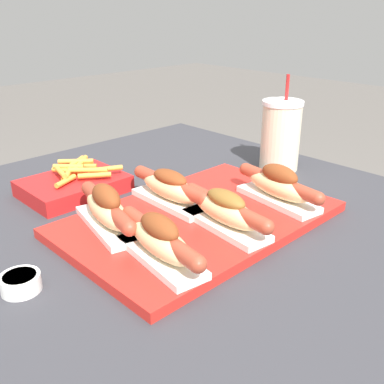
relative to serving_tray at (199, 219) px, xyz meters
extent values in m
cube|color=#333338|center=(-0.05, 0.06, -0.37)|extent=(1.08, 1.05, 0.72)
cube|color=red|center=(0.00, 0.00, 0.00)|extent=(0.50, 0.33, 0.02)
cube|color=white|center=(-0.16, -0.07, 0.02)|extent=(0.08, 0.19, 0.01)
ellipsoid|color=#E5C184|center=(-0.16, -0.07, 0.04)|extent=(0.07, 0.16, 0.04)
cylinder|color=#9E3D28|center=(-0.16, -0.07, 0.05)|extent=(0.05, 0.20, 0.03)
sphere|color=#9E3D28|center=(-0.17, -0.17, 0.05)|extent=(0.03, 0.03, 0.03)
sphere|color=#9E3D28|center=(-0.14, 0.02, 0.05)|extent=(0.03, 0.03, 0.03)
ellipsoid|color=brown|center=(-0.16, -0.07, 0.07)|extent=(0.05, 0.09, 0.03)
cube|color=white|center=(-0.01, -0.07, 0.02)|extent=(0.08, 0.18, 0.01)
ellipsoid|color=#E5C184|center=(-0.01, -0.07, 0.04)|extent=(0.07, 0.16, 0.04)
cylinder|color=#9E3D28|center=(-0.01, -0.07, 0.05)|extent=(0.05, 0.20, 0.03)
sphere|color=#9E3D28|center=(-0.02, -0.17, 0.05)|extent=(0.03, 0.03, 0.03)
sphere|color=#9E3D28|center=(0.01, 0.03, 0.05)|extent=(0.03, 0.03, 0.03)
ellipsoid|color=brown|center=(-0.01, -0.07, 0.06)|extent=(0.05, 0.09, 0.03)
cube|color=white|center=(0.15, -0.07, 0.02)|extent=(0.08, 0.19, 0.01)
ellipsoid|color=#E5C184|center=(0.15, -0.07, 0.04)|extent=(0.07, 0.16, 0.04)
cylinder|color=#9E3D28|center=(0.15, -0.07, 0.05)|extent=(0.05, 0.20, 0.03)
sphere|color=#9E3D28|center=(0.14, -0.16, 0.05)|extent=(0.03, 0.03, 0.03)
sphere|color=#9E3D28|center=(0.17, 0.03, 0.05)|extent=(0.03, 0.03, 0.03)
ellipsoid|color=brown|center=(0.15, -0.07, 0.07)|extent=(0.05, 0.09, 0.04)
cube|color=white|center=(-0.15, 0.08, 0.02)|extent=(0.10, 0.19, 0.01)
ellipsoid|color=#E5C184|center=(-0.15, 0.08, 0.04)|extent=(0.08, 0.16, 0.04)
cylinder|color=#9E3D28|center=(-0.15, 0.08, 0.05)|extent=(0.07, 0.19, 0.03)
sphere|color=#9E3D28|center=(-0.17, -0.02, 0.05)|extent=(0.03, 0.03, 0.03)
sphere|color=#9E3D28|center=(-0.13, 0.17, 0.05)|extent=(0.03, 0.03, 0.03)
ellipsoid|color=brown|center=(-0.15, 0.08, 0.07)|extent=(0.06, 0.09, 0.04)
cube|color=white|center=(-0.01, 0.07, 0.02)|extent=(0.07, 0.18, 0.01)
ellipsoid|color=#E5C184|center=(-0.01, 0.07, 0.04)|extent=(0.05, 0.16, 0.04)
cylinder|color=#9E3D28|center=(-0.01, 0.07, 0.05)|extent=(0.03, 0.19, 0.03)
sphere|color=#9E3D28|center=(-0.01, -0.02, 0.05)|extent=(0.03, 0.03, 0.03)
sphere|color=#9E3D28|center=(0.00, 0.17, 0.05)|extent=(0.03, 0.03, 0.03)
ellipsoid|color=brown|center=(-0.01, 0.07, 0.06)|extent=(0.04, 0.09, 0.03)
cylinder|color=white|center=(-0.34, 0.03, 0.00)|extent=(0.06, 0.06, 0.03)
cylinder|color=yellow|center=(-0.34, 0.03, 0.01)|extent=(0.05, 0.05, 0.01)
cylinder|color=beige|center=(0.36, 0.08, 0.07)|extent=(0.09, 0.09, 0.16)
cylinder|color=white|center=(0.36, 0.08, 0.16)|extent=(0.10, 0.10, 0.01)
cylinder|color=red|center=(0.37, 0.08, 0.19)|extent=(0.01, 0.01, 0.06)
cube|color=red|center=(-0.09, 0.29, 0.01)|extent=(0.21, 0.16, 0.03)
cylinder|color=gold|center=(-0.07, 0.25, 0.04)|extent=(0.06, 0.05, 0.01)
cylinder|color=gold|center=(-0.06, 0.32, 0.04)|extent=(0.07, 0.07, 0.01)
cylinder|color=gold|center=(-0.04, 0.25, 0.04)|extent=(0.07, 0.04, 0.01)
cylinder|color=gold|center=(-0.12, 0.29, 0.05)|extent=(0.02, 0.06, 0.01)
cylinder|color=gold|center=(-0.08, 0.32, 0.03)|extent=(0.05, 0.05, 0.01)
cylinder|color=gold|center=(-0.12, 0.27, 0.03)|extent=(0.06, 0.03, 0.01)
cylinder|color=gold|center=(-0.06, 0.34, 0.05)|extent=(0.07, 0.06, 0.01)
cylinder|color=gold|center=(-0.10, 0.30, 0.04)|extent=(0.06, 0.06, 0.01)
cylinder|color=gold|center=(-0.06, 0.33, 0.04)|extent=(0.07, 0.05, 0.01)
cylinder|color=gold|center=(-0.09, 0.32, 0.05)|extent=(0.05, 0.06, 0.01)
cylinder|color=gold|center=(-0.05, 0.33, 0.04)|extent=(0.05, 0.05, 0.01)
cylinder|color=gold|center=(-0.07, 0.27, 0.04)|extent=(0.07, 0.06, 0.01)
cylinder|color=gold|center=(-0.09, 0.31, 0.04)|extent=(0.06, 0.08, 0.01)
cylinder|color=gold|center=(-0.09, 0.31, 0.04)|extent=(0.05, 0.07, 0.01)
camera|label=1|loc=(-0.54, -0.54, 0.38)|focal=42.00mm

